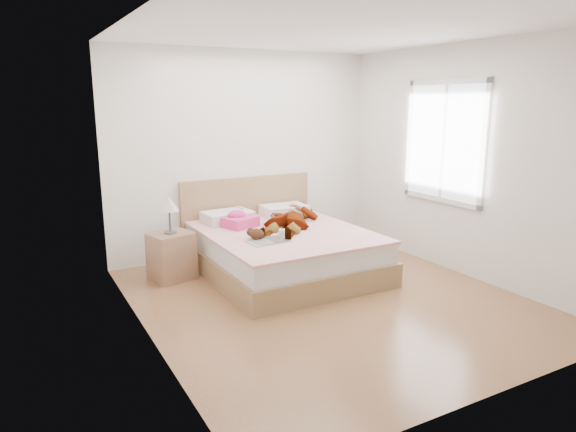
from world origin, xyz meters
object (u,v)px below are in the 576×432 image
at_px(nightstand, 171,252).
at_px(phone, 240,208).
at_px(coffee_mug, 283,234).
at_px(magazine, 269,241).
at_px(bed, 280,248).
at_px(woman, 292,215).
at_px(towel, 240,220).
at_px(plush_toy, 256,234).

bearing_deg(nightstand, phone, 13.83).
bearing_deg(coffee_mug, phone, 95.48).
xyz_separation_m(phone, coffee_mug, (0.09, -0.93, -0.13)).
bearing_deg(magazine, phone, 83.42).
xyz_separation_m(bed, magazine, (-0.37, -0.44, 0.24)).
relative_size(phone, nightstand, 0.10).
distance_m(woman, towel, 0.64).
height_order(phone, bed, bed).
distance_m(phone, nightstand, 1.05).
bearing_deg(woman, phone, -176.59).
height_order(bed, magazine, bed).
xyz_separation_m(coffee_mug, nightstand, (-1.04, 0.69, -0.25)).
bearing_deg(towel, phone, 63.69).
height_order(woman, bed, bed).
bearing_deg(towel, magazine, -89.80).
bearing_deg(phone, bed, -113.61).
bearing_deg(plush_toy, towel, 82.48).
relative_size(coffee_mug, plush_toy, 0.52).
xyz_separation_m(towel, plush_toy, (-0.08, -0.62, -0.01)).
relative_size(woman, coffee_mug, 12.44).
bearing_deg(woman, bed, -104.05).
bearing_deg(magazine, bed, 49.60).
bearing_deg(towel, plush_toy, -97.52).
height_order(woman, towel, woman).
relative_size(bed, coffee_mug, 16.50).
relative_size(bed, magazine, 4.76).
distance_m(woman, plush_toy, 0.83).
height_order(phone, nightstand, nightstand).
bearing_deg(coffee_mug, magazine, -160.66).
relative_size(magazine, plush_toy, 1.81).
bearing_deg(nightstand, magazine, -42.51).
bearing_deg(nightstand, towel, -0.32).
relative_size(coffee_mug, nightstand, 0.13).
relative_size(bed, plush_toy, 8.59).
bearing_deg(towel, bed, -41.13).
bearing_deg(magazine, plush_toy, 119.87).
distance_m(towel, coffee_mug, 0.72).
bearing_deg(magazine, woman, 44.26).
bearing_deg(magazine, nightstand, 137.49).
height_order(coffee_mug, nightstand, nightstand).
bearing_deg(magazine, coffee_mug, 19.34).
distance_m(towel, nightstand, 0.88).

